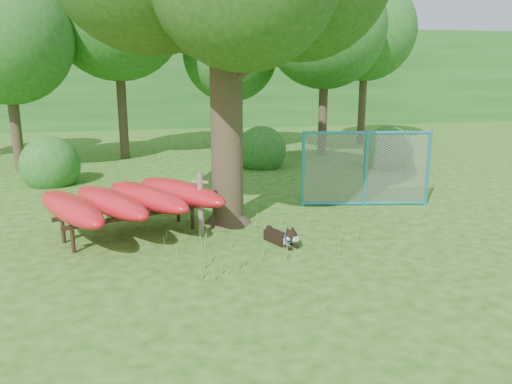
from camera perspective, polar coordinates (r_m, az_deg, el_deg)
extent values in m
plane|color=#215210|center=(9.45, 0.27, -7.66)|extent=(80.00, 80.00, 0.00)
cylinder|color=#352A1D|center=(11.18, -3.40, 10.52)|extent=(0.91, 0.91, 5.65)
cone|color=#352A1D|center=(11.60, -3.22, -2.13)|extent=(1.36, 1.36, 0.57)
cylinder|color=#352A1D|center=(11.08, 0.13, 14.61)|extent=(1.61, 0.28, 1.20)
cylinder|color=#352A1D|center=(11.50, -6.21, 16.76)|extent=(1.04, 1.10, 1.16)
cylinder|color=#655C4C|center=(10.73, -6.34, -1.32)|extent=(0.16, 0.16, 1.36)
cylinder|color=#655C4C|center=(10.62, -6.41, 1.13)|extent=(0.37, 0.21, 0.07)
cylinder|color=black|center=(10.31, -20.20, -5.22)|extent=(0.11, 0.11, 0.50)
cylinder|color=black|center=(11.19, -7.28, -2.99)|extent=(0.11, 0.11, 0.50)
cylinder|color=black|center=(10.96, -21.17, -4.20)|extent=(0.11, 0.11, 0.50)
cylinder|color=black|center=(11.79, -8.88, -2.18)|extent=(0.11, 0.11, 0.50)
cube|color=black|center=(10.60, -13.55, -2.69)|extent=(2.78, 1.27, 0.08)
cube|color=black|center=(11.23, -14.88, -1.85)|extent=(2.78, 1.27, 0.08)
ellipsoid|color=red|center=(10.50, -20.43, -1.75)|extent=(2.01, 2.98, 0.48)
ellipsoid|color=red|center=(10.72, -16.31, -1.14)|extent=(2.09, 2.96, 0.48)
ellipsoid|color=red|center=(10.99, -12.38, -0.54)|extent=(2.17, 2.92, 0.48)
ellipsoid|color=red|center=(11.31, -8.65, 0.03)|extent=(2.24, 2.89, 0.48)
cube|color=black|center=(10.29, 2.46, -5.21)|extent=(0.48, 0.68, 0.22)
cube|color=beige|center=(10.09, 3.43, -5.67)|extent=(0.24, 0.20, 0.20)
sphere|color=black|center=(9.91, 4.05, -4.97)|extent=(0.24, 0.24, 0.24)
cube|color=beige|center=(9.84, 4.46, -5.34)|extent=(0.14, 0.15, 0.08)
sphere|color=beige|center=(9.87, 3.78, -5.28)|extent=(0.11, 0.11, 0.11)
sphere|color=beige|center=(9.95, 4.44, -5.12)|extent=(0.11, 0.11, 0.11)
cone|color=black|center=(9.86, 3.64, -4.28)|extent=(0.10, 0.11, 0.11)
cone|color=black|center=(9.94, 4.21, -4.14)|extent=(0.12, 0.13, 0.11)
cylinder|color=black|center=(9.96, 3.56, -6.27)|extent=(0.17, 0.28, 0.06)
cylinder|color=black|center=(10.06, 4.29, -6.08)|extent=(0.17, 0.28, 0.06)
sphere|color=black|center=(10.55, 1.48, -4.20)|extent=(0.15, 0.15, 0.15)
torus|color=blue|center=(9.98, 3.77, -5.16)|extent=(0.24, 0.16, 0.23)
cylinder|color=teal|center=(12.89, 5.39, 2.62)|extent=(0.10, 0.10, 1.95)
cylinder|color=teal|center=(13.19, 12.43, 2.61)|extent=(0.10, 0.10, 1.95)
cylinder|color=teal|center=(13.68, 19.07, 2.56)|extent=(0.10, 0.10, 1.95)
cylinder|color=teal|center=(13.05, 12.64, 6.63)|extent=(3.22, 0.63, 0.08)
cylinder|color=teal|center=(13.40, 12.23, -1.27)|extent=(3.22, 0.63, 0.08)
plane|color=gray|center=(13.19, 12.43, 2.61)|extent=(3.21, 0.56, 3.26)
cylinder|color=#578D2E|center=(10.20, 3.32, -5.49)|extent=(0.02, 0.02, 0.19)
sphere|color=yellow|center=(10.17, 3.33, -4.98)|extent=(0.03, 0.03, 0.03)
sphere|color=yellow|center=(10.20, 3.46, -4.86)|extent=(0.03, 0.03, 0.03)
sphere|color=yellow|center=(10.18, 3.10, -5.01)|extent=(0.03, 0.03, 0.03)
sphere|color=yellow|center=(10.15, 3.50, -5.01)|extent=(0.03, 0.03, 0.03)
sphere|color=yellow|center=(10.14, 3.29, -4.97)|extent=(0.03, 0.03, 0.03)
cylinder|color=#352A1D|center=(19.24, -25.94, 8.34)|extent=(0.36, 0.36, 4.20)
sphere|color=#1E5A1D|center=(19.23, -26.71, 15.46)|extent=(4.40, 4.40, 4.40)
cylinder|color=#352A1D|center=(20.67, -15.15, 10.97)|extent=(0.36, 0.36, 5.25)
sphere|color=#1E5A1D|center=(20.76, -15.69, 19.26)|extent=(5.20, 5.20, 5.20)
cylinder|color=#352A1D|center=(21.92, -2.90, 9.72)|extent=(0.36, 0.36, 3.85)
sphere|color=#1E5A1D|center=(21.88, -2.97, 15.47)|extent=(4.00, 4.00, 4.00)
cylinder|color=#352A1D|center=(20.79, 7.70, 10.65)|extent=(0.36, 0.36, 4.76)
sphere|color=#1E5A1D|center=(20.83, 7.95, 18.14)|extent=(4.80, 4.80, 4.80)
cylinder|color=#352A1D|center=(24.67, 12.10, 11.10)|extent=(0.36, 0.36, 4.90)
sphere|color=#1E5A1D|center=(24.72, 12.44, 17.59)|extent=(4.60, 4.60, 4.60)
sphere|color=#1E5A1D|center=(16.78, -22.26, 0.83)|extent=(1.80, 1.80, 1.80)
sphere|color=#1E5A1D|center=(18.89, 14.76, 2.75)|extent=(1.80, 1.80, 1.80)
sphere|color=#1E5A1D|center=(18.35, 0.62, 2.89)|extent=(1.80, 1.80, 1.80)
cube|color=#1E5A1D|center=(36.66, -8.96, 12.85)|extent=(80.00, 12.00, 6.00)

